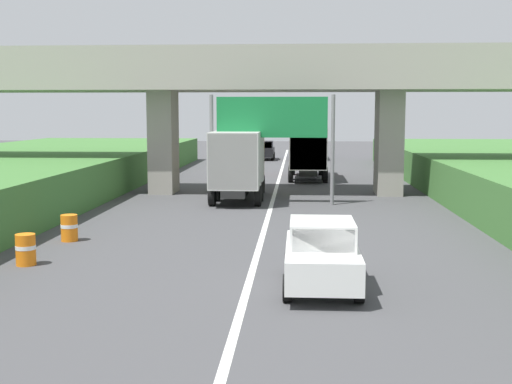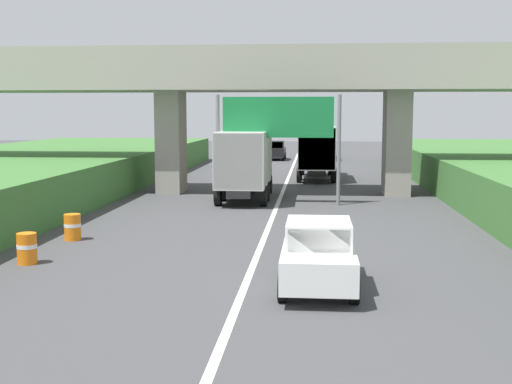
{
  "view_description": "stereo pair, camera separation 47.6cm",
  "coord_description": "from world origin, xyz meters",
  "px_view_note": "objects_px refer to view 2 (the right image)",
  "views": [
    {
      "loc": [
        1.24,
        0.05,
        4.36
      ],
      "look_at": [
        0.0,
        19.57,
        2.0
      ],
      "focal_mm": 46.7,
      "sensor_mm": 36.0,
      "label": 1
    },
    {
      "loc": [
        1.71,
        0.09,
        4.36
      ],
      "look_at": [
        0.0,
        19.57,
        2.0
      ],
      "focal_mm": 46.7,
      "sensor_mm": 36.0,
      "label": 2
    }
  ],
  "objects_px": {
    "car_white": "(318,255)",
    "construction_barrel_4": "(73,227)",
    "overhead_highway_sign": "(278,124)",
    "truck_red": "(317,149)",
    "truck_yellow": "(246,161)",
    "construction_barrel_3": "(27,248)",
    "truck_blue": "(314,138)",
    "car_black": "(275,150)"
  },
  "relations": [
    {
      "from": "overhead_highway_sign",
      "to": "construction_barrel_4",
      "type": "bearing_deg",
      "value": -124.33
    },
    {
      "from": "truck_red",
      "to": "car_black",
      "type": "relative_size",
      "value": 1.78
    },
    {
      "from": "car_white",
      "to": "car_black",
      "type": "xyz_separation_m",
      "value": [
        -3.7,
        44.7,
        0.0
      ]
    },
    {
      "from": "truck_yellow",
      "to": "truck_blue",
      "type": "height_order",
      "value": "same"
    },
    {
      "from": "truck_red",
      "to": "car_white",
      "type": "height_order",
      "value": "truck_red"
    },
    {
      "from": "truck_yellow",
      "to": "car_white",
      "type": "xyz_separation_m",
      "value": [
        3.52,
        -16.63,
        -1.08
      ]
    },
    {
      "from": "car_white",
      "to": "construction_barrel_3",
      "type": "relative_size",
      "value": 4.56
    },
    {
      "from": "car_white",
      "to": "overhead_highway_sign",
      "type": "bearing_deg",
      "value": 96.95
    },
    {
      "from": "truck_yellow",
      "to": "construction_barrel_3",
      "type": "relative_size",
      "value": 8.11
    },
    {
      "from": "truck_blue",
      "to": "car_white",
      "type": "height_order",
      "value": "truck_blue"
    },
    {
      "from": "construction_barrel_4",
      "to": "truck_yellow",
      "type": "bearing_deg",
      "value": 66.48
    },
    {
      "from": "overhead_highway_sign",
      "to": "construction_barrel_4",
      "type": "distance_m",
      "value": 11.98
    },
    {
      "from": "truck_red",
      "to": "construction_barrel_3",
      "type": "height_order",
      "value": "truck_red"
    },
    {
      "from": "overhead_highway_sign",
      "to": "truck_red",
      "type": "height_order",
      "value": "overhead_highway_sign"
    },
    {
      "from": "truck_red",
      "to": "truck_yellow",
      "type": "bearing_deg",
      "value": -108.36
    },
    {
      "from": "truck_yellow",
      "to": "truck_blue",
      "type": "relative_size",
      "value": 1.0
    },
    {
      "from": "construction_barrel_4",
      "to": "construction_barrel_3",
      "type": "bearing_deg",
      "value": -90.29
    },
    {
      "from": "overhead_highway_sign",
      "to": "car_black",
      "type": "bearing_deg",
      "value": 93.6
    },
    {
      "from": "truck_red",
      "to": "construction_barrel_4",
      "type": "height_order",
      "value": "truck_red"
    },
    {
      "from": "truck_red",
      "to": "construction_barrel_4",
      "type": "relative_size",
      "value": 8.11
    },
    {
      "from": "overhead_highway_sign",
      "to": "truck_red",
      "type": "xyz_separation_m",
      "value": [
        1.86,
        12.2,
        -1.86
      ]
    },
    {
      "from": "construction_barrel_3",
      "to": "construction_barrel_4",
      "type": "relative_size",
      "value": 1.0
    },
    {
      "from": "car_black",
      "to": "construction_barrel_3",
      "type": "height_order",
      "value": "car_black"
    },
    {
      "from": "overhead_highway_sign",
      "to": "truck_yellow",
      "type": "distance_m",
      "value": 2.95
    },
    {
      "from": "truck_yellow",
      "to": "construction_barrel_3",
      "type": "height_order",
      "value": "truck_yellow"
    },
    {
      "from": "truck_yellow",
      "to": "construction_barrel_3",
      "type": "distance_m",
      "value": 15.5
    },
    {
      "from": "truck_blue",
      "to": "construction_barrel_3",
      "type": "relative_size",
      "value": 8.11
    },
    {
      "from": "truck_blue",
      "to": "construction_barrel_3",
      "type": "distance_m",
      "value": 44.84
    },
    {
      "from": "car_black",
      "to": "construction_barrel_3",
      "type": "bearing_deg",
      "value": -96.21
    },
    {
      "from": "car_white",
      "to": "construction_barrel_4",
      "type": "relative_size",
      "value": 4.56
    },
    {
      "from": "construction_barrel_3",
      "to": "construction_barrel_4",
      "type": "distance_m",
      "value": 3.59
    },
    {
      "from": "car_white",
      "to": "construction_barrel_4",
      "type": "distance_m",
      "value": 10.03
    },
    {
      "from": "car_white",
      "to": "truck_red",
      "type": "bearing_deg",
      "value": 89.96
    },
    {
      "from": "car_white",
      "to": "construction_barrel_4",
      "type": "bearing_deg",
      "value": 146.21
    },
    {
      "from": "car_white",
      "to": "truck_yellow",
      "type": "bearing_deg",
      "value": 101.94
    },
    {
      "from": "car_black",
      "to": "truck_red",
      "type": "bearing_deg",
      "value": -77.95
    },
    {
      "from": "car_white",
      "to": "construction_barrel_3",
      "type": "bearing_deg",
      "value": 166.66
    },
    {
      "from": "truck_red",
      "to": "truck_blue",
      "type": "height_order",
      "value": "same"
    },
    {
      "from": "truck_yellow",
      "to": "construction_barrel_4",
      "type": "bearing_deg",
      "value": -113.52
    },
    {
      "from": "truck_blue",
      "to": "truck_yellow",
      "type": "bearing_deg",
      "value": -96.52
    },
    {
      "from": "overhead_highway_sign",
      "to": "car_white",
      "type": "distance_m",
      "value": 15.47
    },
    {
      "from": "overhead_highway_sign",
      "to": "construction_barrel_3",
      "type": "relative_size",
      "value": 6.53
    }
  ]
}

